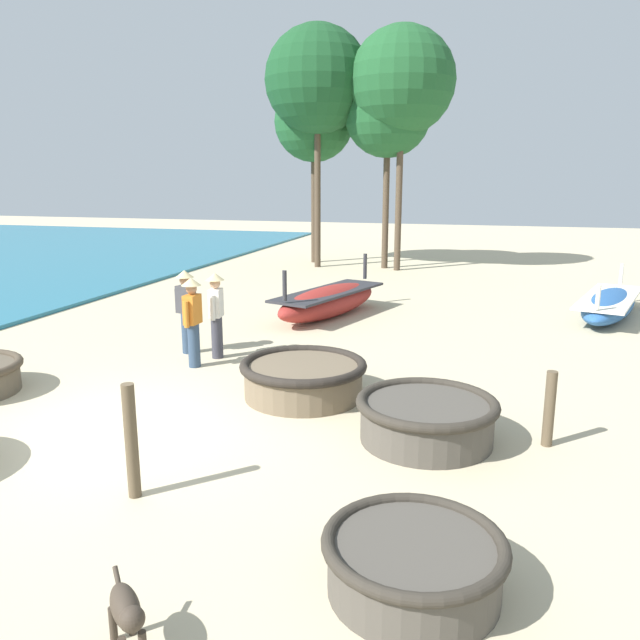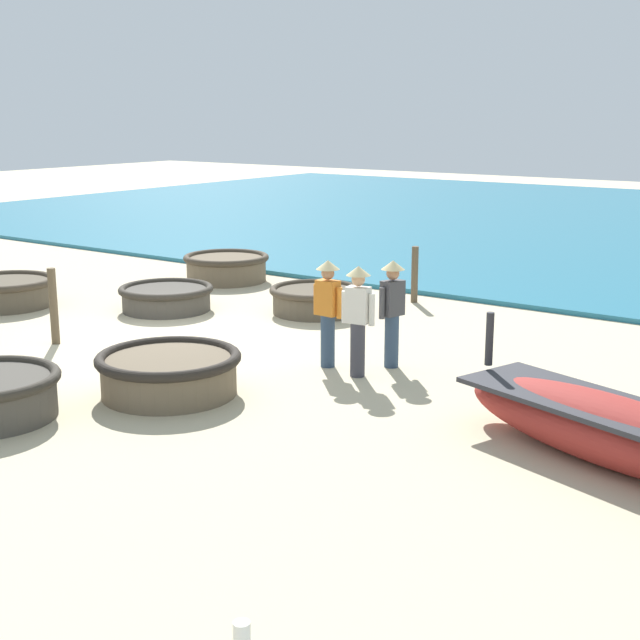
{
  "view_description": "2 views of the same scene",
  "coord_description": "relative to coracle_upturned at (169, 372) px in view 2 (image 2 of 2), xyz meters",
  "views": [
    {
      "loc": [
        4.89,
        -7.0,
        3.45
      ],
      "look_at": [
        1.73,
        4.26,
        0.75
      ],
      "focal_mm": 35.0,
      "sensor_mm": 36.0,
      "label": 1
    },
    {
      "loc": [
        10.51,
        10.7,
        3.88
      ],
      "look_at": [
        0.72,
        3.68,
        1.03
      ],
      "focal_mm": 50.0,
      "sensor_mm": 36.0,
      "label": 2
    }
  ],
  "objects": [
    {
      "name": "ground_plane",
      "position": [
        -2.08,
        -2.06,
        -0.33
      ],
      "size": [
        80.0,
        80.0,
        0.0
      ],
      "primitive_type": "plane",
      "color": "#C6B793"
    },
    {
      "name": "coracle_upturned",
      "position": [
        0.0,
        0.0,
        0.0
      ],
      "size": [
        2.03,
        2.03,
        0.6
      ],
      "color": "brown",
      "rests_on": "ground"
    },
    {
      "name": "coracle_beside_post",
      "position": [
        -6.84,
        -4.99,
        0.01
      ],
      "size": [
        1.98,
        1.98,
        0.62
      ],
      "color": "brown",
      "rests_on": "ground"
    },
    {
      "name": "coracle_far_left",
      "position": [
        -2.19,
        -6.81,
        -0.01
      ],
      "size": [
        1.98,
        1.98,
        0.58
      ],
      "color": "brown",
      "rests_on": "ground"
    },
    {
      "name": "coracle_far_right",
      "position": [
        -5.34,
        -1.35,
        -0.04
      ],
      "size": [
        1.81,
        1.81,
        0.52
      ],
      "color": "brown",
      "rests_on": "ground"
    },
    {
      "name": "coracle_nearest",
      "position": [
        -3.81,
        -3.89,
        -0.06
      ],
      "size": [
        1.87,
        1.87,
        0.5
      ],
      "color": "#4C473F",
      "rests_on": "ground"
    },
    {
      "name": "long_boat_white_hull",
      "position": [
        -1.12,
        5.8,
        0.07
      ],
      "size": [
        2.26,
        4.17,
        1.4
      ],
      "color": "maroon",
      "rests_on": "ground"
    },
    {
      "name": "fisherman_with_hat",
      "position": [
        -2.26,
        1.66,
        0.63
      ],
      "size": [
        0.36,
        0.52,
        1.67
      ],
      "color": "#383842",
      "rests_on": "ground"
    },
    {
      "name": "fisherman_standing_left",
      "position": [
        -2.98,
        1.81,
        0.63
      ],
      "size": [
        0.52,
        0.36,
        1.67
      ],
      "color": "#2D425B",
      "rests_on": "ground"
    },
    {
      "name": "fisherman_by_coracle",
      "position": [
        -2.42,
        1.0,
        0.63
      ],
      "size": [
        0.36,
        0.53,
        1.67
      ],
      "color": "#2D425B",
      "rests_on": "ground"
    },
    {
      "name": "mooring_post_inland",
      "position": [
        -7.33,
        -0.27,
        0.25
      ],
      "size": [
        0.14,
        0.14,
        1.16
      ],
      "primitive_type": "cylinder",
      "color": "brown",
      "rests_on": "ground"
    },
    {
      "name": "mooring_post_mid_beach",
      "position": [
        -0.85,
        -3.56,
        0.32
      ],
      "size": [
        0.14,
        0.14,
        1.3
      ],
      "primitive_type": "cylinder",
      "color": "brown",
      "rests_on": "ground"
    }
  ]
}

